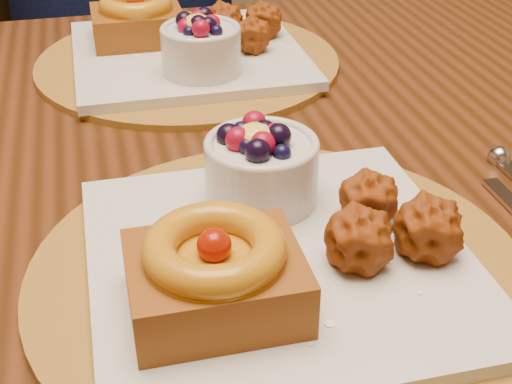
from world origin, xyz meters
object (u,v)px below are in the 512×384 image
place_setting_far (186,46)px  chair_far (23,54)px  dining_table (224,207)px  place_setting_near (274,243)px

place_setting_far → chair_far: bearing=108.8°
dining_table → place_setting_far: place_setting_far is taller
chair_far → place_setting_near: bearing=-97.1°
place_setting_near → place_setting_far: (0.00, 0.43, -0.00)m
dining_table → chair_far: 1.05m
place_setting_near → chair_far: 1.27m
dining_table → place_setting_far: bearing=90.8°
place_setting_far → chair_far: 0.87m
chair_far → dining_table: bearing=-94.4°
place_setting_far → place_setting_near: bearing=-90.0°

